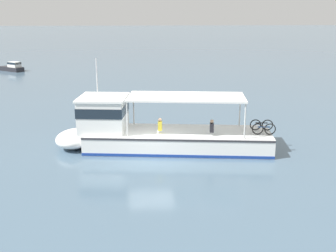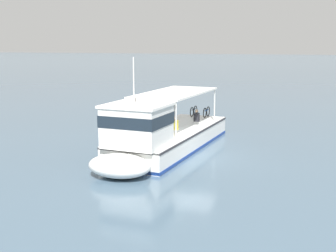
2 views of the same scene
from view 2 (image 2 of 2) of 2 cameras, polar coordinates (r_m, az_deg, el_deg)
The scene contains 2 objects.
ground_plane at distance 24.17m, azimuth 2.89°, elevation -3.89°, with size 400.00×400.00×0.00m, color slate.
ferry_main at distance 24.40m, azimuth -0.93°, elevation -1.29°, with size 4.56×13.02×5.32m.
Camera 2 is at (-5.43, 22.77, 6.02)m, focal length 48.60 mm.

